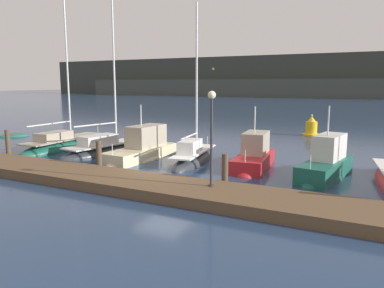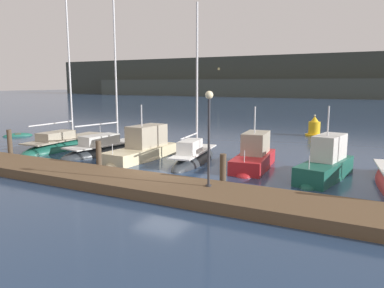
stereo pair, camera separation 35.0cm
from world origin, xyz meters
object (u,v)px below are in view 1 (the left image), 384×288
object	(u,v)px
sailboat_berth_2	(109,150)
motorboat_berth_3	(142,153)
dock_lamppost	(212,123)
sailboat_berth_1	(64,147)
rowboat_adrift	(14,136)
channel_buoy	(311,128)
motorboat_berth_6	(326,170)
sailboat_berth_4	(194,159)
motorboat_berth_5	(254,161)

from	to	relation	value
sailboat_berth_2	motorboat_berth_3	world-z (taller)	sailboat_berth_2
dock_lamppost	sailboat_berth_1	bearing A→B (deg)	157.44
motorboat_berth_3	rowboat_adrift	bearing A→B (deg)	168.76
channel_buoy	dock_lamppost	bearing A→B (deg)	-91.56
motorboat_berth_6	rowboat_adrift	size ratio (longest dim) A/B	2.09
sailboat_berth_1	sailboat_berth_4	xyz separation A→B (m)	(10.30, -0.08, 0.05)
motorboat_berth_6	motorboat_berth_3	bearing A→B (deg)	-179.22
motorboat_berth_5	channel_buoy	size ratio (longest dim) A/B	2.78
motorboat_berth_5	channel_buoy	xyz separation A→B (m)	(0.66, 14.52, 0.34)
sailboat_berth_4	dock_lamppost	size ratio (longest dim) A/B	2.52
motorboat_berth_3	channel_buoy	bearing A→B (deg)	63.98
motorboat_berth_3	channel_buoy	size ratio (longest dim) A/B	3.25
motorboat_berth_5	motorboat_berth_6	world-z (taller)	motorboat_berth_6
sailboat_berth_2	motorboat_berth_3	size ratio (longest dim) A/B	1.82
sailboat_berth_4	motorboat_berth_6	distance (m)	7.39
dock_lamppost	rowboat_adrift	bearing A→B (deg)	159.72
dock_lamppost	sailboat_berth_4	bearing A→B (deg)	122.56
dock_lamppost	rowboat_adrift	world-z (taller)	dock_lamppost
sailboat_berth_4	dock_lamppost	xyz separation A→B (m)	(3.65, -5.71, 2.85)
sailboat_berth_4	rowboat_adrift	bearing A→B (deg)	172.25
motorboat_berth_3	channel_buoy	xyz separation A→B (m)	(7.49, 15.34, 0.32)
channel_buoy	dock_lamppost	size ratio (longest dim) A/B	0.49
rowboat_adrift	channel_buoy	bearing A→B (deg)	28.19
sailboat_berth_1	channel_buoy	xyz separation A→B (m)	(14.51, 14.74, 0.55)
motorboat_berth_6	dock_lamppost	world-z (taller)	dock_lamppost
sailboat_berth_1	sailboat_berth_2	xyz separation A→B (m)	(3.81, 0.22, 0.01)
dock_lamppost	motorboat_berth_5	bearing A→B (deg)	90.97
motorboat_berth_5	rowboat_adrift	world-z (taller)	motorboat_berth_5
sailboat_berth_1	sailboat_berth_4	size ratio (longest dim) A/B	1.26
channel_buoy	rowboat_adrift	xyz separation A→B (m)	(-22.91, -12.28, -0.68)
sailboat_berth_1	motorboat_berth_6	xyz separation A→B (m)	(17.68, -0.46, 0.28)
sailboat_berth_1	motorboat_berth_6	world-z (taller)	sailboat_berth_1
channel_buoy	rowboat_adrift	distance (m)	26.00
rowboat_adrift	sailboat_berth_2	bearing A→B (deg)	-10.41
rowboat_adrift	dock_lamppost	bearing A→B (deg)	-20.28
motorboat_berth_3	sailboat_berth_4	size ratio (longest dim) A/B	0.63
motorboat_berth_6	dock_lamppost	xyz separation A→B (m)	(-3.73, -5.34, 2.62)
motorboat_berth_3	motorboat_berth_6	xyz separation A→B (m)	(10.66, 0.15, 0.04)
sailboat_berth_4	rowboat_adrift	distance (m)	18.87
motorboat_berth_3	sailboat_berth_4	world-z (taller)	sailboat_berth_4
sailboat_berth_1	dock_lamppost	world-z (taller)	sailboat_berth_1
sailboat_berth_2	rowboat_adrift	bearing A→B (deg)	169.59
sailboat_berth_4	motorboat_berth_5	xyz separation A→B (m)	(3.55, 0.30, 0.17)
motorboat_berth_5	channel_buoy	bearing A→B (deg)	87.39
sailboat_berth_1	dock_lamppost	xyz separation A→B (m)	(13.95, -5.79, 2.89)
motorboat_berth_5	sailboat_berth_4	bearing A→B (deg)	-175.17
motorboat_berth_6	dock_lamppost	size ratio (longest dim) A/B	1.37
motorboat_berth_6	motorboat_berth_5	bearing A→B (deg)	170.02
motorboat_berth_6	channel_buoy	size ratio (longest dim) A/B	2.81
sailboat_berth_1	dock_lamppost	distance (m)	15.38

